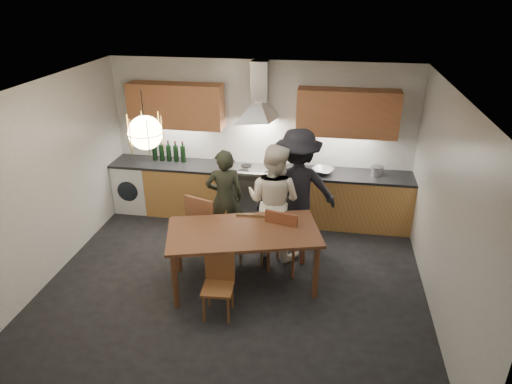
% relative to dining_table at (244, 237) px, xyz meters
% --- Properties ---
extents(ground, '(5.00, 5.00, 0.00)m').
position_rel_dining_table_xyz_m(ground, '(-0.12, -0.04, -0.72)').
color(ground, black).
rests_on(ground, ground).
extents(room_shell, '(5.02, 4.52, 2.61)m').
position_rel_dining_table_xyz_m(room_shell, '(-0.12, -0.04, 0.99)').
color(room_shell, white).
rests_on(room_shell, ground).
extents(counter_run, '(5.00, 0.62, 0.90)m').
position_rel_dining_table_xyz_m(counter_run, '(-0.10, 1.91, -0.27)').
color(counter_run, tan).
rests_on(counter_run, ground).
extents(range_stove, '(0.90, 0.60, 0.92)m').
position_rel_dining_table_xyz_m(range_stove, '(-0.12, 1.90, -0.28)').
color(range_stove, silver).
rests_on(range_stove, ground).
extents(wall_fixtures, '(4.30, 0.54, 1.10)m').
position_rel_dining_table_xyz_m(wall_fixtures, '(-0.12, 2.02, 1.15)').
color(wall_fixtures, '#CE814F').
rests_on(wall_fixtures, ground).
extents(pendant_lamp, '(0.43, 0.43, 0.70)m').
position_rel_dining_table_xyz_m(pendant_lamp, '(-1.12, -0.14, 1.38)').
color(pendant_lamp, black).
rests_on(pendant_lamp, ground).
extents(dining_table, '(2.11, 1.44, 0.81)m').
position_rel_dining_table_xyz_m(dining_table, '(0.00, 0.00, 0.00)').
color(dining_table, brown).
rests_on(dining_table, ground).
extents(chair_back_left, '(0.57, 0.57, 1.00)m').
position_rel_dining_table_xyz_m(chair_back_left, '(-0.68, 0.56, -0.15)').
color(chair_back_left, brown).
rests_on(chair_back_left, ground).
extents(chair_back_mid, '(0.39, 0.39, 0.84)m').
position_rel_dining_table_xyz_m(chair_back_mid, '(0.02, 0.49, -0.24)').
color(chair_back_mid, brown).
rests_on(chair_back_mid, ground).
extents(chair_back_right, '(0.54, 0.54, 0.98)m').
position_rel_dining_table_xyz_m(chair_back_right, '(0.48, 0.36, -0.16)').
color(chair_back_right, brown).
rests_on(chair_back_right, ground).
extents(chair_front, '(0.38, 0.38, 0.80)m').
position_rel_dining_table_xyz_m(chair_front, '(-0.19, -0.60, -0.26)').
color(chair_front, brown).
rests_on(chair_front, ground).
extents(person_left, '(0.64, 0.51, 1.53)m').
position_rel_dining_table_xyz_m(person_left, '(-0.47, 0.99, 0.04)').
color(person_left, black).
rests_on(person_left, ground).
extents(person_mid, '(0.99, 0.88, 1.70)m').
position_rel_dining_table_xyz_m(person_mid, '(0.28, 0.84, 0.13)').
color(person_mid, white).
rests_on(person_mid, ground).
extents(person_right, '(1.32, 0.96, 1.84)m').
position_rel_dining_table_xyz_m(person_right, '(0.59, 1.15, 0.20)').
color(person_right, black).
rests_on(person_right, ground).
extents(mixing_bowl, '(0.45, 0.45, 0.08)m').
position_rel_dining_table_xyz_m(mixing_bowl, '(0.93, 1.86, 0.22)').
color(mixing_bowl, silver).
rests_on(mixing_bowl, counter_run).
extents(stock_pot, '(0.24, 0.24, 0.13)m').
position_rel_dining_table_xyz_m(stock_pot, '(1.79, 1.95, 0.25)').
color(stock_pot, '#BCBCC0').
rests_on(stock_pot, counter_run).
extents(wine_bottles, '(0.59, 0.08, 0.36)m').
position_rel_dining_table_xyz_m(wine_bottles, '(-1.68, 2.00, 0.36)').
color(wine_bottles, black).
rests_on(wine_bottles, counter_run).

